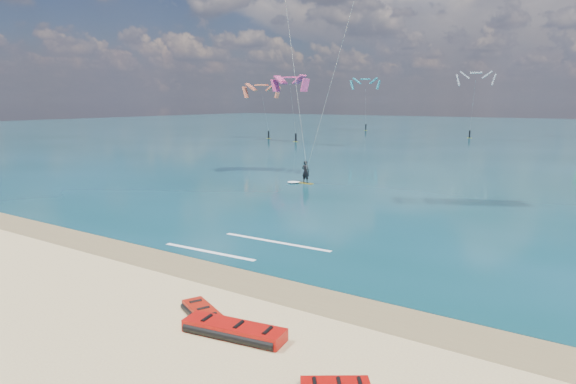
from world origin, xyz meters
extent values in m
plane|color=tan|center=(0.00, 40.00, 0.00)|extent=(320.00, 320.00, 0.00)
cube|color=brown|center=(0.00, 3.00, 0.00)|extent=(320.00, 2.40, 0.01)
cube|color=#0A3439|center=(0.00, 104.00, 0.02)|extent=(320.00, 200.00, 0.04)
cube|color=gold|center=(-8.56, 24.23, 0.07)|extent=(1.44, 0.53, 0.06)
imported|color=black|center=(-8.56, 24.23, 1.03)|extent=(0.70, 0.47, 1.87)
cylinder|color=black|center=(-8.25, 23.91, 1.30)|extent=(0.57, 0.08, 0.04)
cube|color=white|center=(-0.12, 8.10, 0.04)|extent=(6.11, 0.46, 0.01)
cube|color=white|center=(-1.76, 5.00, 0.04)|extent=(5.20, 0.52, 0.01)
camera|label=1|loc=(14.13, -11.89, 6.98)|focal=32.00mm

